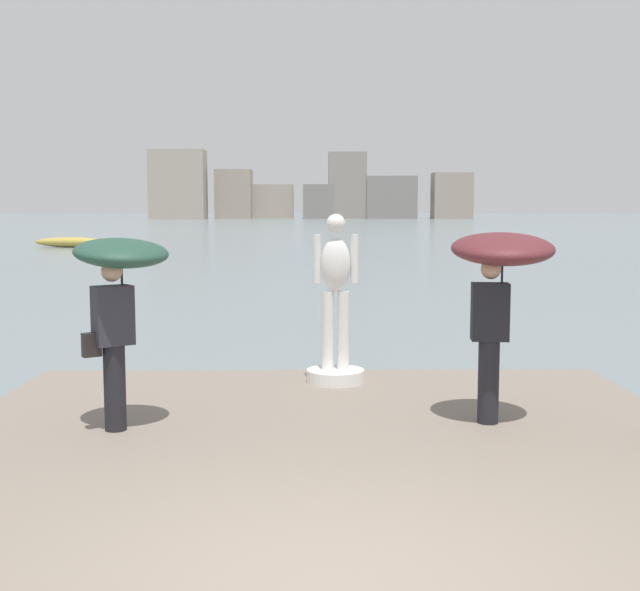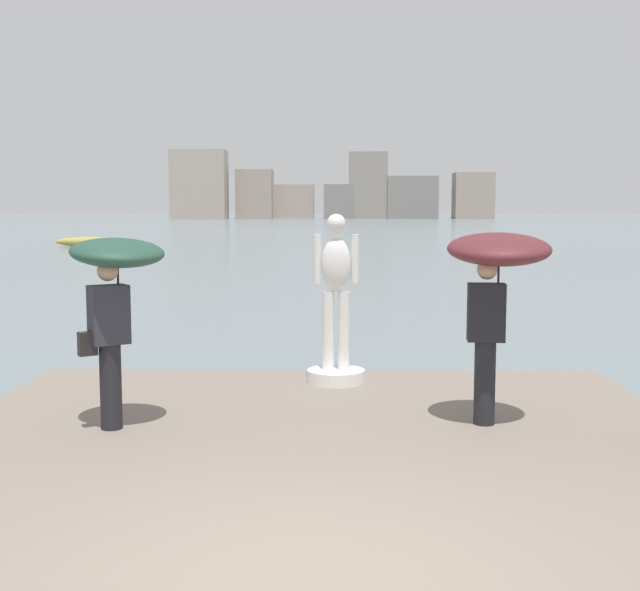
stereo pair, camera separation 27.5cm
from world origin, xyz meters
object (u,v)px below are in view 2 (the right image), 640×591
Objects in this scene: statue_white_figure at (336,319)px; onlooker_left at (115,280)px; boat_mid at (91,242)px; onlooker_right at (496,270)px.

onlooker_left is at bearing -135.60° from statue_white_figure.
statue_white_figure is 3.24m from onlooker_left.
onlooker_left reaches higher than boat_mid.
onlooker_right reaches higher than onlooker_left.
statue_white_figure is at bearing -69.83° from boat_mid.
boat_mid is (-12.98, 43.70, -1.61)m from onlooker_left.
statue_white_figure reaches higher than onlooker_left.
onlooker_left is 0.41× the size of boat_mid.
statue_white_figure reaches higher than onlooker_right.
onlooker_right is (3.90, 0.20, 0.09)m from onlooker_left.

